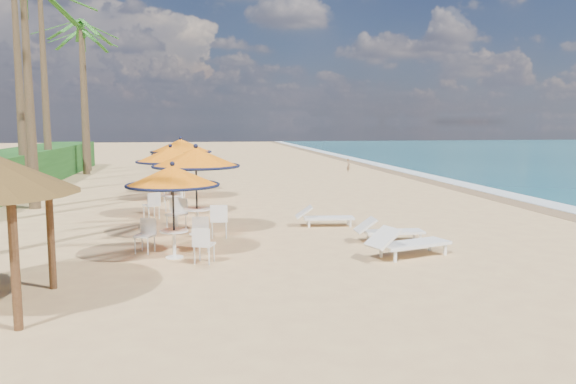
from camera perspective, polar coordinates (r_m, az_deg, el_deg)
name	(u,v)px	position (r m, az deg, el deg)	size (l,w,h in m)	color
ground	(382,254)	(14.29, 9.52, -6.19)	(160.00, 160.00, 0.00)	tan
foam_strip	(506,195)	(27.18, 21.30, -0.26)	(1.20, 140.00, 0.04)	white
wetsand_band	(488,195)	(26.73, 19.64, -0.31)	(1.40, 140.00, 0.02)	olive
station_0	(174,187)	(13.68, -11.48, 0.46)	(2.24, 2.24, 2.34)	black
station_1	(196,166)	(16.38, -9.33, 2.66)	(2.54, 2.54, 2.65)	black
station_2	(170,161)	(19.95, -11.94, 3.08)	(2.41, 2.50, 2.51)	black
station_3	(179,154)	(24.03, -11.02, 3.86)	(2.56, 2.56, 2.67)	black
station_4	(176,154)	(26.94, -11.29, 3.83)	(2.24, 2.24, 2.33)	black
lounger_near	(406,242)	(13.94, 11.91, -5.04)	(2.29, 1.32, 0.78)	white
lounger_mid	(387,230)	(15.66, 10.03, -3.84)	(1.91, 0.65, 0.68)	white
lounger_far	(323,217)	(17.71, 3.55, -2.50)	(1.89, 0.76, 0.66)	white
palm_3	(24,1)	(23.55, -25.28, 17.17)	(5.00, 5.00, 8.39)	brown
palm_6	(81,34)	(37.86, -20.32, 14.80)	(5.00, 5.00, 9.41)	brown
palm_7	(83,43)	(40.51, -20.12, 14.06)	(5.00, 5.00, 9.26)	brown
person	(348,165)	(37.01, 6.16, 2.75)	(0.34, 0.22, 0.93)	#8C6947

